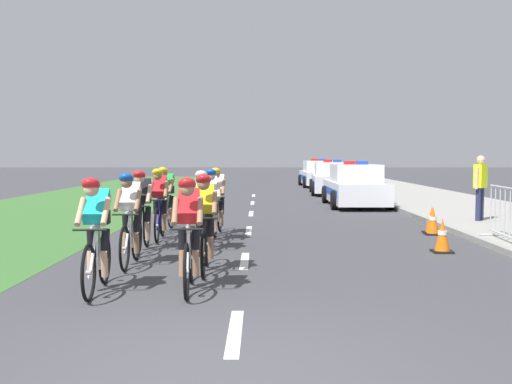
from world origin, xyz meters
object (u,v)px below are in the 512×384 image
Objects in this scene: cyclist_seventh at (159,203)px; cyclist_eighth at (211,204)px; cyclist_lead at (96,233)px; cyclist_sixth at (202,209)px; traffic_cone_near at (442,236)px; cyclist_third at (130,218)px; police_car_second at (332,179)px; police_car_third at (318,175)px; traffic_cone_far at (433,221)px; cyclist_second at (189,233)px; cyclist_tenth at (217,200)px; cyclist_fifth at (142,209)px; cyclist_fourth at (205,222)px; police_car_nearest at (355,187)px; traffic_cone_mid at (432,220)px; spectator_closest at (480,183)px; crowd_barrier_middle at (510,216)px; cyclist_ninth at (166,198)px.

cyclist_eighth is (1.11, -0.20, 0.00)m from cyclist_seventh.
cyclist_sixth is at bearing 72.21° from cyclist_lead.
traffic_cone_near is (4.47, -0.15, -0.48)m from cyclist_sixth.
police_car_second is at bearing 72.57° from cyclist_third.
traffic_cone_far is (0.56, -20.09, -0.37)m from police_car_third.
police_car_third reaches higher than cyclist_second.
cyclist_tenth is 4.92m from traffic_cone_far.
cyclist_lead and cyclist_fifth have the same top height.
cyclist_fourth is 0.39× the size of police_car_nearest.
cyclist_fifth is 23.03m from police_car_third.
cyclist_third and cyclist_seventh have the same top height.
cyclist_lead is at bearing -103.80° from cyclist_eighth.
traffic_cone_mid is (5.00, 1.24, -0.48)m from cyclist_eighth.
police_car_second is at bearing 76.80° from cyclist_fourth.
spectator_closest is (6.52, 6.04, 0.30)m from cyclist_fourth.
police_car_second reaches higher than crowd_barrier_middle.
police_car_nearest is at bearing 63.57° from cyclist_third.
police_car_nearest reaches higher than traffic_cone_mid.
police_car_nearest is at bearing -89.99° from police_car_second.
cyclist_lead is 2.69× the size of traffic_cone_near.
police_car_third is (5.49, 23.81, -0.11)m from cyclist_third.
cyclist_fourth is 5.06m from cyclist_ninth.
cyclist_eighth reaches higher than traffic_cone_far.
cyclist_ninth is at bearing 90.14° from cyclist_fifth.
police_car_third is at bearing 75.96° from cyclist_fifth.
cyclist_tenth is at bearing 179.94° from traffic_cone_far.
police_car_third is at bearing 91.61° from traffic_cone_far.
traffic_cone_near and traffic_cone_mid have the same top height.
cyclist_fifth is 2.69× the size of traffic_cone_near.
traffic_cone_mid is at bearing 109.35° from crowd_barrier_middle.
traffic_cone_far is (4.96, 1.01, -0.48)m from cyclist_eighth.
spectator_closest is at bearing 46.07° from traffic_cone_far.
cyclist_second is 5.51m from cyclist_tenth.
cyclist_second and cyclist_sixth have the same top height.
cyclist_third is at bearing -107.18° from cyclist_tenth.
traffic_cone_near is at bearing -1.55° from cyclist_fifth.
cyclist_fourth is (0.09, 1.26, 0.00)m from cyclist_second.
cyclist_eighth is 0.39× the size of police_car_nearest.
traffic_cone_mid is (4.82, 4.48, -0.48)m from cyclist_fourth.
spectator_closest is at bearing 43.35° from cyclist_lead.
cyclist_second is 0.74× the size of crowd_barrier_middle.
police_car_second reaches higher than cyclist_lead.
police_car_second is (5.58, 16.00, -0.11)m from cyclist_fifth.
cyclist_second reaches higher than traffic_cone_mid.
police_car_nearest reaches higher than cyclist_fifth.
cyclist_fourth reaches higher than traffic_cone_far.
traffic_cone_far is at bearing -85.59° from police_car_nearest.
traffic_cone_far is (4.78, 4.25, -0.48)m from cyclist_fourth.
cyclist_lead is 6.20m from cyclist_ninth.
spectator_closest is (6.75, 4.05, 0.30)m from cyclist_sixth.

